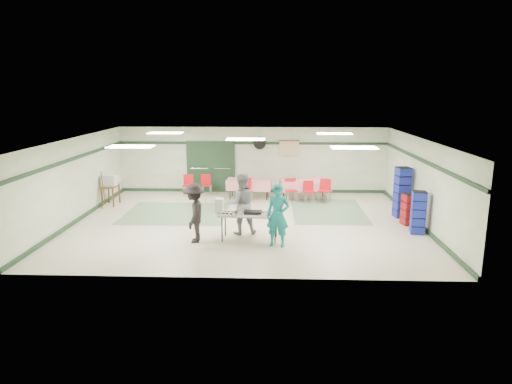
{
  "coord_description": "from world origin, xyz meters",
  "views": [
    {
      "loc": [
        0.87,
        -14.16,
        4.17
      ],
      "look_at": [
        0.33,
        -0.3,
        1.07
      ],
      "focal_mm": 32.0,
      "sensor_mm": 36.0,
      "label": 1
    }
  ],
  "objects_px": {
    "chair_c": "(325,188)",
    "chair_d": "(246,187)",
    "chair_a": "(309,189)",
    "chair_loose_b": "(188,183)",
    "volunteer_dark": "(194,213)",
    "chair_b": "(291,188)",
    "chair_loose_a": "(206,183)",
    "crate_stack_blue_b": "(418,213)",
    "dining_table_a": "(305,184)",
    "broom": "(103,189)",
    "volunteer_grey": "(241,204)",
    "printer_table": "(110,188)",
    "volunteer_teal": "(278,215)",
    "office_printer": "(109,180)",
    "serving_table": "(250,215)",
    "crate_stack_blue_a": "(402,192)",
    "crate_stack_red": "(409,209)",
    "dining_table_b": "(249,184)"
  },
  "relations": [
    {
      "from": "chair_c",
      "to": "crate_stack_blue_b",
      "type": "distance_m",
      "value": 4.45
    },
    {
      "from": "serving_table",
      "to": "chair_loose_a",
      "type": "relative_size",
      "value": 2.09
    },
    {
      "from": "chair_a",
      "to": "chair_b",
      "type": "relative_size",
      "value": 0.91
    },
    {
      "from": "dining_table_a",
      "to": "chair_a",
      "type": "xyz_separation_m",
      "value": [
        0.1,
        -0.57,
        -0.07
      ]
    },
    {
      "from": "volunteer_teal",
      "to": "crate_stack_blue_b",
      "type": "xyz_separation_m",
      "value": [
        4.15,
        1.27,
        -0.22
      ]
    },
    {
      "from": "dining_table_b",
      "to": "crate_stack_red",
      "type": "xyz_separation_m",
      "value": [
        5.24,
        -3.43,
        -0.07
      ]
    },
    {
      "from": "volunteer_dark",
      "to": "broom",
      "type": "bearing_deg",
      "value": -133.63
    },
    {
      "from": "volunteer_teal",
      "to": "volunteer_grey",
      "type": "relative_size",
      "value": 0.94
    },
    {
      "from": "volunteer_grey",
      "to": "chair_a",
      "type": "distance_m",
      "value": 4.6
    },
    {
      "from": "office_printer",
      "to": "printer_table",
      "type": "bearing_deg",
      "value": 89.66
    },
    {
      "from": "chair_loose_a",
      "to": "volunteer_grey",
      "type": "bearing_deg",
      "value": -85.22
    },
    {
      "from": "crate_stack_blue_b",
      "to": "printer_table",
      "type": "xyz_separation_m",
      "value": [
        -10.3,
        3.07,
        -0.02
      ]
    },
    {
      "from": "dining_table_a",
      "to": "printer_table",
      "type": "relative_size",
      "value": 2.52
    },
    {
      "from": "chair_d",
      "to": "crate_stack_blue_a",
      "type": "xyz_separation_m",
      "value": [
        5.33,
        -1.98,
        0.3
      ]
    },
    {
      "from": "dining_table_a",
      "to": "chair_a",
      "type": "bearing_deg",
      "value": -88.07
    },
    {
      "from": "serving_table",
      "to": "crate_stack_blue_a",
      "type": "height_order",
      "value": "crate_stack_blue_a"
    },
    {
      "from": "chair_a",
      "to": "chair_loose_b",
      "type": "xyz_separation_m",
      "value": [
        -4.77,
        0.85,
        0.02
      ]
    },
    {
      "from": "serving_table",
      "to": "chair_d",
      "type": "height_order",
      "value": "chair_d"
    },
    {
      "from": "serving_table",
      "to": "volunteer_teal",
      "type": "height_order",
      "value": "volunteer_teal"
    },
    {
      "from": "printer_table",
      "to": "chair_b",
      "type": "bearing_deg",
      "value": 7.1
    },
    {
      "from": "chair_a",
      "to": "chair_loose_a",
      "type": "bearing_deg",
      "value": 158.91
    },
    {
      "from": "printer_table",
      "to": "broom",
      "type": "distance_m",
      "value": 0.49
    },
    {
      "from": "broom",
      "to": "office_printer",
      "type": "bearing_deg",
      "value": 75.45
    },
    {
      "from": "serving_table",
      "to": "crate_stack_blue_b",
      "type": "relative_size",
      "value": 1.37
    },
    {
      "from": "crate_stack_red",
      "to": "office_printer",
      "type": "height_order",
      "value": "office_printer"
    },
    {
      "from": "chair_a",
      "to": "chair_b",
      "type": "distance_m",
      "value": 0.68
    },
    {
      "from": "volunteer_teal",
      "to": "chair_d",
      "type": "distance_m",
      "value": 5.2
    },
    {
      "from": "chair_b",
      "to": "printer_table",
      "type": "bearing_deg",
      "value": 174.41
    },
    {
      "from": "dining_table_b",
      "to": "chair_loose_b",
      "type": "relative_size",
      "value": 2.05
    },
    {
      "from": "chair_d",
      "to": "office_printer",
      "type": "height_order",
      "value": "office_printer"
    },
    {
      "from": "printer_table",
      "to": "serving_table",
      "type": "bearing_deg",
      "value": -34.46
    },
    {
      "from": "dining_table_a",
      "to": "volunteer_dark",
      "type": "bearing_deg",
      "value": -131.02
    },
    {
      "from": "chair_loose_b",
      "to": "broom",
      "type": "height_order",
      "value": "broom"
    },
    {
      "from": "chair_c",
      "to": "broom",
      "type": "height_order",
      "value": "broom"
    },
    {
      "from": "chair_a",
      "to": "broom",
      "type": "relative_size",
      "value": 0.62
    },
    {
      "from": "chair_loose_a",
      "to": "dining_table_b",
      "type": "bearing_deg",
      "value": -29.97
    },
    {
      "from": "dining_table_a",
      "to": "chair_loose_b",
      "type": "height_order",
      "value": "chair_loose_b"
    },
    {
      "from": "volunteer_dark",
      "to": "dining_table_a",
      "type": "height_order",
      "value": "volunteer_dark"
    },
    {
      "from": "volunteer_teal",
      "to": "dining_table_a",
      "type": "bearing_deg",
      "value": 90.75
    },
    {
      "from": "chair_loose_b",
      "to": "office_printer",
      "type": "bearing_deg",
      "value": -148.08
    },
    {
      "from": "volunteer_dark",
      "to": "chair_b",
      "type": "distance_m",
      "value": 5.57
    },
    {
      "from": "chair_d",
      "to": "chair_loose_a",
      "type": "xyz_separation_m",
      "value": [
        -1.67,
        1.04,
        -0.04
      ]
    },
    {
      "from": "crate_stack_red",
      "to": "crate_stack_blue_a",
      "type": "bearing_deg",
      "value": 90.0
    },
    {
      "from": "office_printer",
      "to": "broom",
      "type": "height_order",
      "value": "broom"
    },
    {
      "from": "chair_d",
      "to": "crate_stack_red",
      "type": "bearing_deg",
      "value": -32.6
    },
    {
      "from": "chair_loose_b",
      "to": "crate_stack_blue_b",
      "type": "bearing_deg",
      "value": -30.81
    },
    {
      "from": "crate_stack_blue_a",
      "to": "printer_table",
      "type": "relative_size",
      "value": 2.11
    },
    {
      "from": "chair_c",
      "to": "chair_d",
      "type": "xyz_separation_m",
      "value": [
        -2.99,
        0.01,
        0.0
      ]
    },
    {
      "from": "serving_table",
      "to": "chair_c",
      "type": "height_order",
      "value": "chair_c"
    },
    {
      "from": "chair_loose_a",
      "to": "crate_stack_blue_b",
      "type": "xyz_separation_m",
      "value": [
        7.0,
        -4.83,
        0.13
      ]
    }
  ]
}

